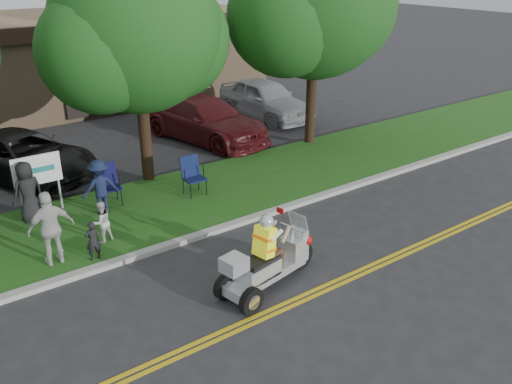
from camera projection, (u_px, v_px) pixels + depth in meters
ground at (277, 292)px, 11.45m from camera, size 120.00×120.00×0.00m
centerline_near at (295, 305)px, 11.02m from camera, size 60.00×0.10×0.01m
centerline_far at (290, 301)px, 11.14m from camera, size 60.00×0.10×0.01m
curb at (203, 234)px, 13.68m from camera, size 60.00×0.25×0.12m
grass_verge at (164, 205)px, 15.28m from camera, size 60.00×4.00×0.10m
commercial_building at (66, 58)px, 25.77m from camera, size 18.00×8.20×4.00m
tree_mid at (138, 36)px, 15.32m from camera, size 5.88×4.80×7.05m
tree_right at (316, 3)px, 18.43m from camera, size 6.86×5.60×8.07m
business_sign at (37, 173)px, 14.27m from camera, size 1.25×0.06×1.75m
trike_scooter at (267, 263)px, 11.34m from camera, size 2.68×1.09×1.76m
lawn_chair_a at (192, 173)px, 15.71m from camera, size 0.60×0.62×1.11m
lawn_chair_b at (107, 181)px, 15.05m from camera, size 0.69×0.71×1.16m
spectator_adult_right at (51, 228)px, 12.00m from camera, size 1.03×0.44×1.75m
spectator_chair_a at (100, 187)px, 14.43m from camera, size 1.01×0.62×1.52m
spectator_chair_b at (28, 192)px, 14.00m from camera, size 0.89×0.68×1.62m
child_left at (93, 241)px, 12.30m from camera, size 0.35×0.24×0.95m
child_right at (101, 222)px, 13.06m from camera, size 0.58×0.49×1.05m
parked_car_mid at (24, 156)px, 17.09m from camera, size 4.24×5.66×1.43m
parked_car_right at (205, 119)px, 20.56m from camera, size 3.46×5.93×1.61m
parked_car_far_right at (265, 99)px, 23.30m from camera, size 2.07×4.95×1.67m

